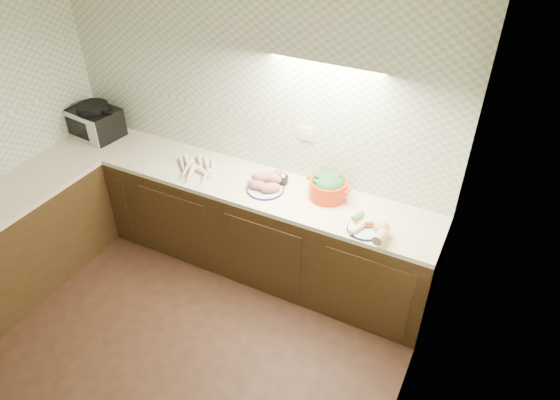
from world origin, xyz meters
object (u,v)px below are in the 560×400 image
at_px(sweet_potato_plate, 265,184).
at_px(veg_plate, 373,228).
at_px(toaster_oven, 95,121).
at_px(parsnip_pile, 197,166).
at_px(dutch_oven, 328,186).
at_px(onion_bowl, 279,178).

distance_m(sweet_potato_plate, veg_plate, 0.98).
height_order(toaster_oven, parsnip_pile, toaster_oven).
bearing_deg(veg_plate, dutch_oven, 150.01).
distance_m(toaster_oven, dutch_oven, 2.40).
bearing_deg(dutch_oven, parsnip_pile, -162.78).
height_order(sweet_potato_plate, onion_bowl, sweet_potato_plate).
relative_size(onion_bowl, veg_plate, 0.43).
relative_size(sweet_potato_plate, veg_plate, 0.89).
bearing_deg(dutch_oven, veg_plate, -19.62).
relative_size(sweet_potato_plate, dutch_oven, 0.81).
distance_m(sweet_potato_plate, dutch_oven, 0.52).
xyz_separation_m(parsnip_pile, veg_plate, (1.64, -0.13, 0.01)).
height_order(onion_bowl, dutch_oven, dutch_oven).
xyz_separation_m(toaster_oven, dutch_oven, (2.40, 0.07, -0.05)).
bearing_deg(veg_plate, toaster_oven, 175.92).
bearing_deg(toaster_oven, onion_bowl, 8.80).
bearing_deg(onion_bowl, toaster_oven, -177.90).
bearing_deg(sweet_potato_plate, veg_plate, -7.88).
xyz_separation_m(parsnip_pile, dutch_oven, (1.17, 0.14, 0.07)).
distance_m(toaster_oven, sweet_potato_plate, 1.90).
distance_m(toaster_oven, onion_bowl, 1.95).
height_order(parsnip_pile, sweet_potato_plate, sweet_potato_plate).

